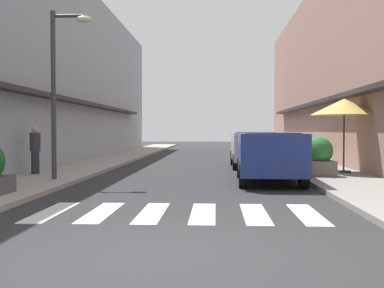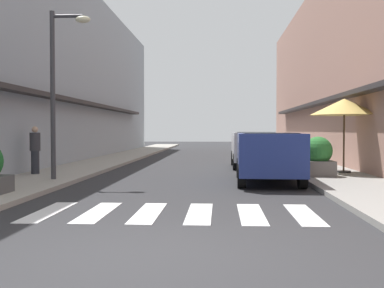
{
  "view_description": "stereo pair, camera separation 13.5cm",
  "coord_description": "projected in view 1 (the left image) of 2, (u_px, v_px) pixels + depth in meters",
  "views": [
    {
      "loc": [
        0.7,
        -5.67,
        1.54
      ],
      "look_at": [
        -0.18,
        11.51,
        1.03
      ],
      "focal_mm": 43.41,
      "sensor_mm": 36.0,
      "label": 1
    },
    {
      "loc": [
        0.84,
        -5.66,
        1.54
      ],
      "look_at": [
        -0.18,
        11.51,
        1.03
      ],
      "focal_mm": 43.41,
      "sensor_mm": 36.0,
      "label": 2
    }
  ],
  "objects": [
    {
      "name": "pedestrian_walking_near",
      "position": [
        35.0,
        149.0,
        15.05
      ],
      "size": [
        0.34,
        0.34,
        1.55
      ],
      "rotation": [
        0.0,
        0.0,
        1.19
      ],
      "color": "#282B33",
      "rests_on": "sidewalk_left"
    },
    {
      "name": "ground_plane",
      "position": [
        200.0,
        164.0,
        20.9
      ],
      "size": [
        83.48,
        83.48,
        0.0
      ],
      "primitive_type": "plane",
      "color": "#2B2B2D"
    },
    {
      "name": "crosswalk",
      "position": [
        178.0,
        213.0,
        8.57
      ],
      "size": [
        5.2,
        2.2,
        0.01
      ],
      "color": "silver",
      "rests_on": "ground_plane"
    },
    {
      "name": "parked_car_near",
      "position": [
        269.0,
        151.0,
        13.55
      ],
      "size": [
        1.9,
        4.17,
        1.47
      ],
      "color": "navy",
      "rests_on": "ground_plane"
    },
    {
      "name": "cafe_umbrella",
      "position": [
        344.0,
        107.0,
        15.54
      ],
      "size": [
        2.27,
        2.27,
        2.48
      ],
      "color": "#262626",
      "rests_on": "sidewalk_right"
    },
    {
      "name": "sidewalk_right",
      "position": [
        301.0,
        163.0,
        20.66
      ],
      "size": [
        2.35,
        53.12,
        0.12
      ],
      "primitive_type": "cube",
      "color": "gray",
      "rests_on": "ground_plane"
    },
    {
      "name": "sidewalk_left",
      "position": [
        102.0,
        163.0,
        21.12
      ],
      "size": [
        2.35,
        53.12,
        0.12
      ],
      "primitive_type": "cube",
      "color": "#9E998E",
      "rests_on": "ground_plane"
    },
    {
      "name": "parked_car_mid",
      "position": [
        254.0,
        145.0,
        19.07
      ],
      "size": [
        1.81,
        3.91,
        1.47
      ],
      "color": "silver",
      "rests_on": "ground_plane"
    },
    {
      "name": "planter_midblock",
      "position": [
        318.0,
        157.0,
        14.48
      ],
      "size": [
        0.95,
        0.95,
        1.22
      ],
      "color": "slate",
      "rests_on": "sidewalk_right"
    },
    {
      "name": "building_row_right",
      "position": [
        379.0,
        66.0,
        21.24
      ],
      "size": [
        5.5,
        36.15,
        8.95
      ],
      "color": "#A87A6B",
      "rests_on": "ground_plane"
    },
    {
      "name": "planter_far",
      "position": [
        301.0,
        151.0,
        19.76
      ],
      "size": [
        0.88,
        0.88,
        1.13
      ],
      "color": "gray",
      "rests_on": "sidewalk_right"
    },
    {
      "name": "building_row_left",
      "position": [
        30.0,
        70.0,
        22.08
      ],
      "size": [
        5.5,
        36.15,
        8.78
      ],
      "color": "#939EA8",
      "rests_on": "ground_plane"
    },
    {
      "name": "street_lamp",
      "position": [
        60.0,
        75.0,
        13.35
      ],
      "size": [
        1.19,
        0.28,
        4.85
      ],
      "color": "#38383D",
      "rests_on": "sidewalk_left"
    }
  ]
}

